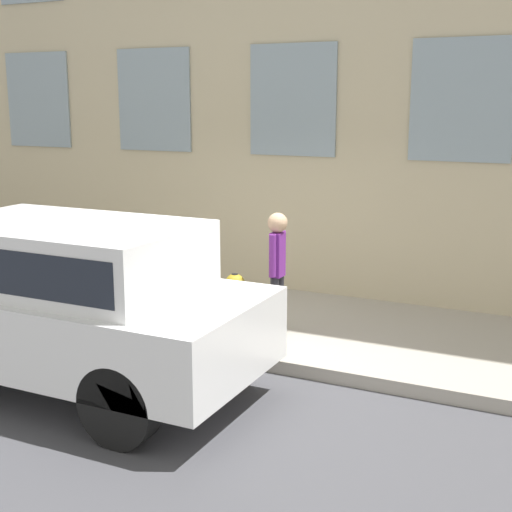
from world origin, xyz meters
name	(u,v)px	position (x,y,z in m)	size (l,w,h in m)	color
ground_plane	(195,359)	(0.00, 0.00, 0.00)	(80.00, 80.00, 0.00)	#47474C
sidewalk	(249,320)	(1.39, 0.00, 0.08)	(2.79, 60.00, 0.15)	#A8A093
fire_hydrant	(235,303)	(0.66, -0.17, 0.52)	(0.31, 0.43, 0.73)	gold
person	(277,262)	(0.86, -0.64, 1.03)	(0.36, 0.23, 1.47)	#232328
parked_truck_white_near	(63,294)	(-1.26, 0.78, 0.99)	(1.84, 4.20, 1.73)	black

